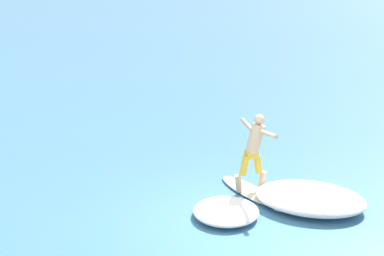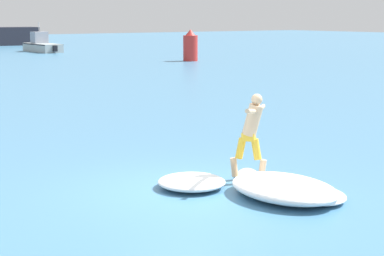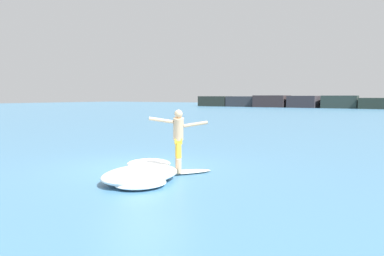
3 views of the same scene
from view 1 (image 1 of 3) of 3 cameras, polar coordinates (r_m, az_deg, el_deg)
ground_plane at (r=10.57m, az=3.79°, el=-10.00°), size 200.00×200.00×0.00m
surfboard at (r=11.76m, az=6.33°, el=-6.77°), size 1.64×1.85×0.21m
surfer at (r=11.41m, az=6.67°, el=-1.98°), size 1.31×1.05×1.70m
wave_foam_at_tail at (r=11.33m, az=12.47°, el=-7.31°), size 1.59×2.25×0.37m
wave_foam_at_nose at (r=11.70m, az=14.81°, el=-7.17°), size 1.48×1.58×0.18m
wave_foam_beside at (r=10.71m, az=3.65°, el=-8.85°), size 1.80×1.81×0.24m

